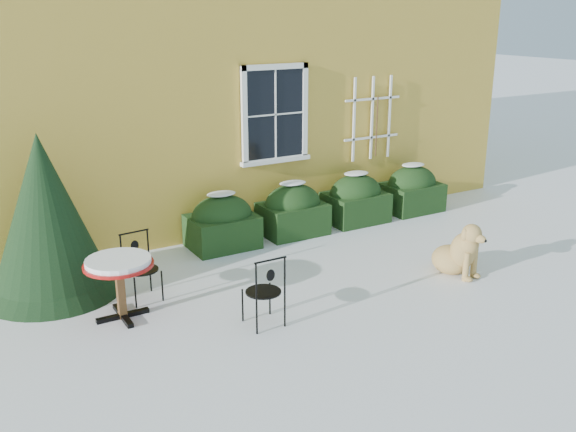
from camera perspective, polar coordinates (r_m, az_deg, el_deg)
ground at (r=8.41m, az=3.48°, el=-7.66°), size 80.00×80.00×0.00m
house at (r=13.95m, az=-13.06°, el=15.76°), size 12.40×8.40×6.40m
hedge_row at (r=11.10m, az=3.30°, el=0.98°), size 4.95×0.80×0.91m
evergreen_shrub at (r=8.92m, az=-20.58°, el=-1.25°), size 1.79×1.79×2.16m
bistro_table at (r=7.99m, az=-14.81°, el=-4.55°), size 0.84×0.84×0.78m
patio_chair_near at (r=7.64m, az=-2.08°, el=-6.65°), size 0.43×0.43×0.90m
patio_chair_far at (r=8.54m, az=-12.97°, el=-4.42°), size 0.43×0.43×0.89m
dog at (r=9.42m, az=14.97°, el=-3.18°), size 0.61×0.93×0.83m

